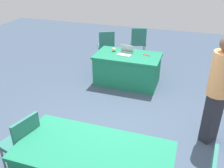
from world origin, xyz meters
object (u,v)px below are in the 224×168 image
object	(u,v)px
table_foreground	(127,69)
laptop_silver	(125,53)
chair_tucked_right	(138,41)
chair_tucked_left	(23,141)
yarn_ball	(114,49)
person_attendee_browsing	(219,87)
chair_aisle	(106,45)
scissors_red	(147,55)

from	to	relation	value
table_foreground	laptop_silver	xyz separation A→B (m)	(0.07, -0.02, 0.40)
chair_tucked_right	table_foreground	bearing A→B (deg)	-102.65
chair_tucked_left	yarn_ball	distance (m)	3.27
person_attendee_browsing	laptop_silver	bearing A→B (deg)	84.64
person_attendee_browsing	yarn_ball	xyz separation A→B (m)	(2.22, -1.72, -0.24)
table_foreground	chair_tucked_left	world-z (taller)	chair_tucked_left
chair_aisle	yarn_ball	bearing A→B (deg)	-86.78
chair_aisle	chair_tucked_left	bearing A→B (deg)	-113.49
laptop_silver	yarn_ball	size ratio (longest dim) A/B	3.82
table_foreground	chair_aisle	xyz separation A→B (m)	(0.88, -0.98, 0.19)
chair_tucked_left	yarn_ball	size ratio (longest dim) A/B	10.57
scissors_red	person_attendee_browsing	bearing A→B (deg)	-28.85
yarn_ball	laptop_silver	bearing A→B (deg)	162.01
chair_tucked_left	chair_aisle	size ratio (longest dim) A/B	0.99
scissors_red	chair_aisle	bearing A→B (deg)	167.44
table_foreground	chair_aisle	distance (m)	1.33
chair_tucked_left	laptop_silver	size ratio (longest dim) A/B	2.76
yarn_ball	chair_tucked_left	bearing A→B (deg)	85.66
laptop_silver	scissors_red	xyz separation A→B (m)	(-0.49, -0.08, -0.04)
table_foreground	person_attendee_browsing	xyz separation A→B (m)	(-1.85, 1.60, 0.65)
table_foreground	scissors_red	bearing A→B (deg)	-165.81
chair_tucked_right	person_attendee_browsing	distance (m)	3.75
chair_aisle	scissors_red	world-z (taller)	chair_aisle
chair_tucked_left	scissors_red	xyz separation A→B (m)	(-1.05, -3.24, 0.18)
chair_tucked_left	yarn_ball	world-z (taller)	chair_tucked_left
laptop_silver	scissors_red	distance (m)	0.50
table_foreground	scissors_red	size ratio (longest dim) A/B	8.44
chair_tucked_left	chair_aisle	distance (m)	4.12
yarn_ball	table_foreground	bearing A→B (deg)	162.00
person_attendee_browsing	chair_tucked_left	bearing A→B (deg)	156.75
chair_tucked_right	yarn_ball	xyz separation A→B (m)	(0.27, 1.45, 0.20)
chair_tucked_left	laptop_silver	xyz separation A→B (m)	(-0.56, -3.16, 0.22)
person_attendee_browsing	chair_tucked_right	bearing A→B (deg)	66.46
scissors_red	chair_tucked_left	bearing A→B (deg)	-86.66
yarn_ball	scissors_red	xyz separation A→B (m)	(-0.80, 0.02, -0.04)
person_attendee_browsing	laptop_silver	distance (m)	2.52
chair_tucked_left	laptop_silver	distance (m)	3.21
table_foreground	person_attendee_browsing	distance (m)	2.52
chair_tucked_right	laptop_silver	bearing A→B (deg)	-105.11
yarn_ball	scissors_red	bearing A→B (deg)	178.85
chair_aisle	scissors_red	xyz separation A→B (m)	(-1.30, 0.87, 0.17)
chair_tucked_left	person_attendee_browsing	xyz separation A→B (m)	(-2.47, -1.54, 0.47)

